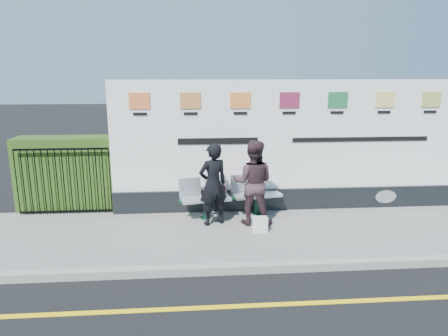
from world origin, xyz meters
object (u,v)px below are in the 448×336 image
object	(u,v)px
billboard	(287,154)
bench	(231,206)
woman_left	(213,184)
woman_right	(253,183)

from	to	relation	value
billboard	bench	bearing A→B (deg)	-161.06
billboard	woman_left	distance (m)	2.02
billboard	woman_right	xyz separation A→B (m)	(-0.92, -0.92, -0.40)
bench	woman_right	size ratio (longest dim) A/B	1.26
woman_left	woman_right	world-z (taller)	woman_right
woman_left	bench	bearing A→B (deg)	-157.20
woman_left	woman_right	distance (m)	0.84
woman_left	woman_right	xyz separation A→B (m)	(0.84, -0.03, 0.03)
bench	woman_right	xyz separation A→B (m)	(0.41, -0.47, 0.66)
billboard	woman_right	world-z (taller)	billboard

